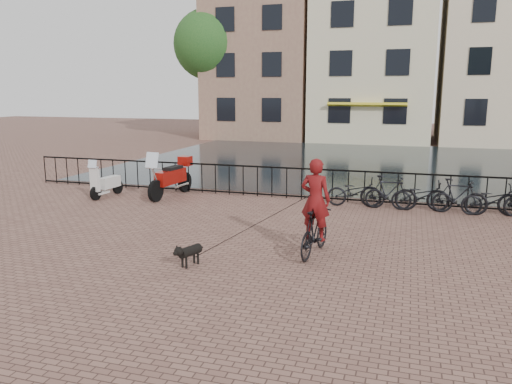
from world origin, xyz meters
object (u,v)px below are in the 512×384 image
(dog, at_px, (190,254))
(motorcycle, at_px, (171,173))
(cyclist, at_px, (315,213))
(scooter, at_px, (106,177))

(dog, relative_size, motorcycle, 0.33)
(cyclist, distance_m, scooter, 8.63)
(cyclist, xyz_separation_m, scooter, (-7.69, 3.90, -0.25))
(scooter, bearing_deg, dog, -39.74)
(motorcycle, bearing_deg, dog, -53.42)
(cyclist, distance_m, dog, 2.75)
(dog, height_order, motorcycle, motorcycle)
(dog, relative_size, scooter, 0.52)
(motorcycle, bearing_deg, cyclist, -31.98)
(dog, bearing_deg, cyclist, 52.38)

